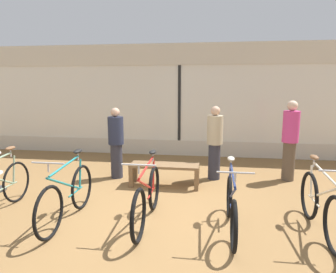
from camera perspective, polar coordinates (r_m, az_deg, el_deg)
ground_plane at (r=4.99m, az=-3.22°, el=-14.56°), size 24.00×24.00×0.00m
shop_back_wall at (r=8.65m, az=2.19°, el=7.06°), size 12.00×0.08×3.20m
bicycle_left at (r=4.86m, az=-18.59°, el=-10.64°), size 0.46×1.77×1.05m
bicycle_center at (r=4.57m, az=-3.96°, el=-11.54°), size 0.46×1.81×1.05m
bicycle_right at (r=4.42m, az=11.97°, el=-12.88°), size 0.46×1.67×1.01m
bicycle_far_right at (r=4.75m, az=27.07°, el=-11.74°), size 0.46×1.76×1.05m
display_bench at (r=6.14m, az=-0.66°, el=-6.06°), size 1.40×0.44×0.46m
customer_near_rack at (r=6.70m, az=-9.86°, el=-0.99°), size 0.40×0.40×1.57m
customer_by_window at (r=6.91m, az=22.23°, el=-0.44°), size 0.37×0.37×1.73m
customer_mid_floor at (r=6.58m, az=8.88°, el=-0.95°), size 0.37×0.37×1.61m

